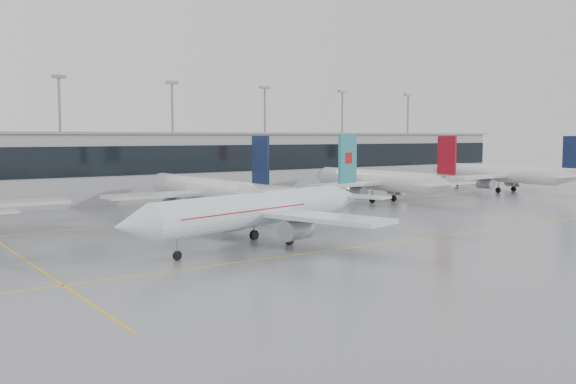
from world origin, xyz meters
TOP-DOWN VIEW (x-y plane):
  - ground at (0.00, 0.00)m, footprint 320.00×320.00m
  - taxi_line_main at (0.00, 0.00)m, footprint 120.00×0.25m
  - taxi_line_north at (0.00, 30.00)m, footprint 120.00×0.25m
  - taxi_line_cross at (-30.00, 15.00)m, footprint 0.25×60.00m
  - terminal at (0.00, 62.00)m, footprint 180.00×15.00m
  - terminal_glass at (0.00, 54.45)m, footprint 180.00×0.20m
  - terminal_roof at (0.00, 62.00)m, footprint 182.00×16.00m
  - light_masts at (0.00, 68.00)m, footprint 156.40×1.00m
  - air_canada_jet at (-6.42, 7.40)m, footprint 37.17×30.51m
  - parked_jet_c at (-0.00, 33.69)m, footprint 29.64×36.96m
  - parked_jet_d at (35.00, 33.69)m, footprint 29.64×36.96m
  - parked_jet_e at (70.00, 33.69)m, footprint 29.64×36.96m

SIDE VIEW (x-z plane):
  - ground at x=0.00m, z-range 0.00..0.00m
  - taxi_line_main at x=0.00m, z-range 0.00..0.01m
  - taxi_line_north at x=0.00m, z-range 0.00..0.01m
  - taxi_line_cross at x=-30.00m, z-range 0.00..0.01m
  - parked_jet_c at x=0.00m, z-range -2.15..9.57m
  - parked_jet_d at x=35.00m, z-range -2.15..9.57m
  - parked_jet_e at x=70.00m, z-range -2.15..9.57m
  - air_canada_jet at x=-6.42m, z-range -2.17..9.79m
  - terminal at x=0.00m, z-range 0.00..12.00m
  - terminal_glass at x=0.00m, z-range 5.00..10.00m
  - terminal_roof at x=0.00m, z-range 12.00..12.40m
  - light_masts at x=0.00m, z-range 2.04..24.64m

